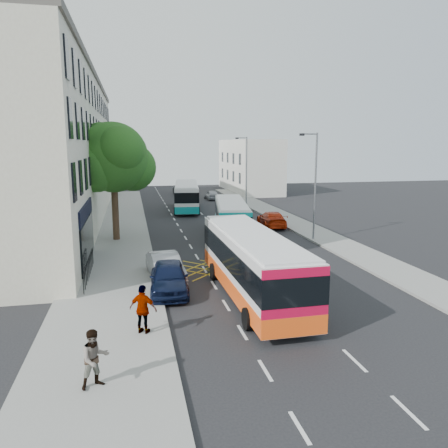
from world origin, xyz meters
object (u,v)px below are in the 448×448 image
motorbike (290,286)px  pedestrian_near (95,359)px  street_tree (113,158)px  red_hatchback (272,219)px  bus_mid (231,218)px  bus_near (252,263)px  lamp_near (314,181)px  parked_car_blue (169,277)px  distant_car_silver (212,195)px  lamp_far (246,167)px  pedestrian_far (143,309)px  bus_far (187,196)px  parked_car_silver (165,267)px  distant_car_grey (184,190)px

motorbike → pedestrian_near: bearing=-141.3°
street_tree → red_hatchback: (13.46, 3.16, -5.59)m
bus_mid → red_hatchback: bearing=44.4°
bus_mid → red_hatchback: (4.43, 3.11, -0.79)m
bus_near → pedestrian_near: (-6.80, -7.05, -0.60)m
lamp_near → pedestrian_near: 23.60m
parked_car_blue → red_hatchback: 18.96m
bus_mid → distant_car_silver: bearing=92.7°
parked_car_blue → distant_car_silver: bearing=80.0°
distant_car_silver → lamp_far: bearing=111.8°
parked_car_blue → pedestrian_far: bearing=-102.1°
red_hatchback → lamp_far: bearing=-90.2°
distant_car_silver → pedestrian_near: pedestrian_near is taller
bus_far → pedestrian_near: (-7.32, -35.99, -0.54)m
street_tree → lamp_far: (14.71, 17.03, -1.68)m
parked_car_silver → lamp_near: bearing=25.2°
lamp_near → pedestrian_near: bearing=-129.1°
distant_car_grey → distant_car_silver: bearing=-73.4°
lamp_near → parked_car_silver: 14.47m
pedestrian_far → lamp_far: bearing=-83.5°
street_tree → bus_mid: street_tree is taller
lamp_near → bus_near: (-7.92, -11.06, -2.96)m
distant_car_grey → motorbike: bearing=-98.0°
street_tree → pedestrian_near: (-0.01, -21.07, -5.24)m
parked_car_blue → distant_car_grey: (6.01, 42.89, -0.05)m
bus_near → bus_far: bus_near is taller
parked_car_blue → red_hatchback: (10.55, 15.76, -0.08)m
street_tree → pedestrian_near: bearing=-90.0°
lamp_near → bus_near: bearing=-125.6°
pedestrian_near → pedestrian_far: (1.52, 3.55, 0.06)m
lamp_near → red_hatchback: size_ratio=1.66×
distant_car_silver → bus_far: bearing=61.2°
bus_near → parked_car_blue: size_ratio=2.44×
parked_car_blue → bus_far: bearing=84.7°
parked_car_blue → parked_car_silver: (0.00, 2.22, -0.07)m
bus_near → distant_car_grey: bus_near is taller
street_tree → pedestrian_far: street_tree is taller
pedestrian_near → bus_far: bearing=54.5°
red_hatchback → pedestrian_far: 23.88m
street_tree → pedestrian_far: size_ratio=4.60×
red_hatchback → distant_car_grey: distant_car_grey is taller
lamp_far → red_hatchback: lamp_far is taller
street_tree → lamp_near: (14.71, -2.97, -1.68)m
red_hatchback → bus_far: bearing=-57.4°
bus_mid → motorbike: bearing=-83.7°
bus_mid → parked_car_blue: size_ratio=2.24×
pedestrian_near → street_tree: bearing=66.0°
street_tree → lamp_near: street_tree is taller
parked_car_silver → pedestrian_far: (-1.40, -7.14, 0.39)m
pedestrian_near → red_hatchback: bearing=36.9°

